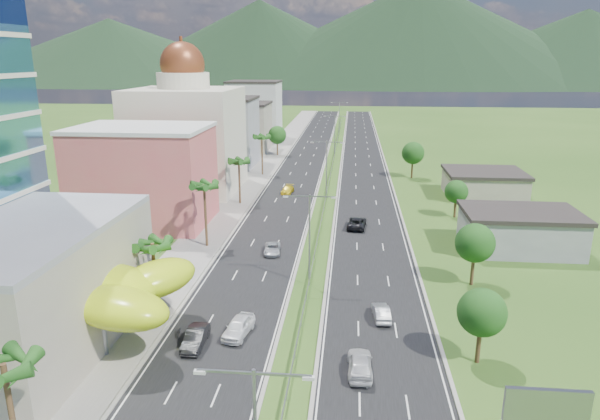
# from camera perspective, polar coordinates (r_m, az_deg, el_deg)

# --- Properties ---
(ground) EXTENTS (500.00, 500.00, 0.00)m
(ground) POSITION_cam_1_polar(r_m,az_deg,el_deg) (54.48, 0.13, -12.28)
(ground) COLOR #2D5119
(ground) RESTS_ON ground
(road_left) EXTENTS (11.00, 260.00, 0.04)m
(road_left) POSITION_cam_1_polar(r_m,az_deg,el_deg) (140.68, 0.55, 5.43)
(road_left) COLOR black
(road_left) RESTS_ON ground
(road_right) EXTENTS (11.00, 260.00, 0.04)m
(road_right) POSITION_cam_1_polar(r_m,az_deg,el_deg) (140.19, 6.69, 5.28)
(road_right) COLOR black
(road_right) RESTS_ON ground
(sidewalk_left) EXTENTS (7.00, 260.00, 0.12)m
(sidewalk_left) POSITION_cam_1_polar(r_m,az_deg,el_deg) (141.80, -3.30, 5.50)
(sidewalk_left) COLOR gray
(sidewalk_left) RESTS_ON ground
(median_guardrail) EXTENTS (0.10, 216.06, 0.76)m
(median_guardrail) POSITION_cam_1_polar(r_m,az_deg,el_deg) (122.46, 3.32, 4.10)
(median_guardrail) COLOR gray
(median_guardrail) RESTS_ON ground
(streetlight_median_b) EXTENTS (6.04, 0.25, 11.00)m
(streetlight_median_b) POSITION_cam_1_polar(r_m,az_deg,el_deg) (61.00, 1.02, -2.21)
(streetlight_median_b) COLOR gray
(streetlight_median_b) RESTS_ON ground
(streetlight_median_c) EXTENTS (6.04, 0.25, 11.00)m
(streetlight_median_c) POSITION_cam_1_polar(r_m,az_deg,el_deg) (99.71, 2.85, 4.95)
(streetlight_median_c) COLOR gray
(streetlight_median_c) RESTS_ON ground
(streetlight_median_d) EXTENTS (6.04, 0.25, 11.00)m
(streetlight_median_d) POSITION_cam_1_polar(r_m,az_deg,el_deg) (144.11, 3.74, 8.36)
(streetlight_median_d) COLOR gray
(streetlight_median_d) RESTS_ON ground
(streetlight_median_e) EXTENTS (6.04, 0.25, 11.00)m
(streetlight_median_e) POSITION_cam_1_polar(r_m,az_deg,el_deg) (188.79, 4.21, 10.16)
(streetlight_median_e) COLOR gray
(streetlight_median_e) RESTS_ON ground
(lime_canopy) EXTENTS (18.00, 15.00, 7.40)m
(lime_canopy) POSITION_cam_1_polar(r_m,az_deg,el_deg) (54.31, -22.01, -7.78)
(lime_canopy) COLOR #BFDD15
(lime_canopy) RESTS_ON ground
(pink_shophouse) EXTENTS (20.00, 15.00, 15.00)m
(pink_shophouse) POSITION_cam_1_polar(r_m,az_deg,el_deg) (88.06, -16.29, 3.35)
(pink_shophouse) COLOR #D9595E
(pink_shophouse) RESTS_ON ground
(domed_building) EXTENTS (20.00, 20.00, 28.70)m
(domed_building) POSITION_cam_1_polar(r_m,az_deg,el_deg) (108.75, -12.03, 8.01)
(domed_building) COLOR beige
(domed_building) RESTS_ON ground
(midrise_grey) EXTENTS (16.00, 15.00, 16.00)m
(midrise_grey) POSITION_cam_1_polar(r_m,az_deg,el_deg) (132.80, -8.32, 8.12)
(midrise_grey) COLOR gray
(midrise_grey) RESTS_ON ground
(midrise_beige) EXTENTS (16.00, 15.00, 13.00)m
(midrise_beige) POSITION_cam_1_polar(r_m,az_deg,el_deg) (154.26, -6.37, 8.71)
(midrise_beige) COLOR gray
(midrise_beige) RESTS_ON ground
(midrise_white) EXTENTS (16.00, 15.00, 18.00)m
(midrise_white) POSITION_cam_1_polar(r_m,az_deg,el_deg) (176.42, -4.86, 10.47)
(midrise_white) COLOR silver
(midrise_white) RESTS_ON ground
(billboard) EXTENTS (5.20, 0.35, 6.20)m
(billboard) POSITION_cam_1_polar(r_m,az_deg,el_deg) (38.72, 24.74, -19.18)
(billboard) COLOR gray
(billboard) RESTS_ON ground
(shed_near) EXTENTS (15.00, 10.00, 5.00)m
(shed_near) POSITION_cam_1_polar(r_m,az_deg,el_deg) (79.94, 22.37, -2.20)
(shed_near) COLOR gray
(shed_near) RESTS_ON ground
(shed_far) EXTENTS (14.00, 12.00, 4.40)m
(shed_far) POSITION_cam_1_polar(r_m,az_deg,el_deg) (108.48, 19.00, 2.54)
(shed_far) COLOR gray
(shed_far) RESTS_ON ground
(palm_tree_a) EXTENTS (3.60, 3.60, 9.10)m
(palm_tree_a) POSITION_cam_1_polar(r_m,az_deg,el_deg) (37.16, -29.02, -14.81)
(palm_tree_a) COLOR #47301C
(palm_tree_a) RESTS_ON ground
(palm_tree_b) EXTENTS (3.60, 3.60, 8.10)m
(palm_tree_b) POSITION_cam_1_polar(r_m,az_deg,el_deg) (56.82, -15.46, -3.87)
(palm_tree_b) COLOR #47301C
(palm_tree_b) RESTS_ON ground
(palm_tree_c) EXTENTS (3.60, 3.60, 9.60)m
(palm_tree_c) POSITION_cam_1_polar(r_m,az_deg,el_deg) (74.62, -10.18, 2.33)
(palm_tree_c) COLOR #47301C
(palm_tree_c) RESTS_ON ground
(palm_tree_d) EXTENTS (3.60, 3.60, 8.60)m
(palm_tree_d) POSITION_cam_1_polar(r_m,az_deg,el_deg) (96.64, -6.54, 5.00)
(palm_tree_d) COLOR #47301C
(palm_tree_d) RESTS_ON ground
(palm_tree_e) EXTENTS (3.60, 3.60, 9.40)m
(palm_tree_e) POSITION_cam_1_polar(r_m,az_deg,el_deg) (120.73, -4.10, 7.62)
(palm_tree_e) COLOR #47301C
(palm_tree_e) RESTS_ON ground
(leafy_tree_lfar) EXTENTS (4.90, 4.90, 8.05)m
(leafy_tree_lfar) POSITION_cam_1_polar(r_m,az_deg,el_deg) (145.58, -2.44, 7.99)
(leafy_tree_lfar) COLOR #47301C
(leafy_tree_lfar) RESTS_ON ground
(leafy_tree_ra) EXTENTS (4.20, 4.20, 6.90)m
(leafy_tree_ra) POSITION_cam_1_polar(r_m,az_deg,el_deg) (49.03, 18.83, -10.33)
(leafy_tree_ra) COLOR #47301C
(leafy_tree_ra) RESTS_ON ground
(leafy_tree_rb) EXTENTS (4.55, 4.55, 7.47)m
(leafy_tree_rb) POSITION_cam_1_polar(r_m,az_deg,el_deg) (64.87, 18.17, -3.38)
(leafy_tree_rb) COLOR #47301C
(leafy_tree_rb) RESTS_ON ground
(leafy_tree_rc) EXTENTS (3.85, 3.85, 6.33)m
(leafy_tree_rc) POSITION_cam_1_polar(r_m,az_deg,el_deg) (92.03, 16.34, 1.87)
(leafy_tree_rc) COLOR #47301C
(leafy_tree_rc) RESTS_ON ground
(leafy_tree_rd) EXTENTS (4.90, 4.90, 8.05)m
(leafy_tree_rd) POSITION_cam_1_polar(r_m,az_deg,el_deg) (120.25, 11.96, 5.96)
(leafy_tree_rd) COLOR #47301C
(leafy_tree_rd) RESTS_ON ground
(mountain_ridge) EXTENTS (860.00, 140.00, 90.00)m
(mountain_ridge) POSITION_cam_1_polar(r_m,az_deg,el_deg) (501.52, 12.18, 12.69)
(mountain_ridge) COLOR black
(mountain_ridge) RESTS_ON ground
(car_white_near_left) EXTENTS (2.82, 5.26, 1.70)m
(car_white_near_left) POSITION_cam_1_polar(r_m,az_deg,el_deg) (52.83, -6.58, -12.26)
(car_white_near_left) COLOR white
(car_white_near_left) RESTS_ON road_left
(car_dark_left) EXTENTS (1.80, 4.91, 1.61)m
(car_dark_left) POSITION_cam_1_polar(r_m,az_deg,el_deg) (51.66, -11.09, -13.23)
(car_dark_left) COLOR black
(car_dark_left) RESTS_ON road_left
(car_silver_mid_left) EXTENTS (2.52, 4.74, 1.27)m
(car_silver_mid_left) POSITION_cam_1_polar(r_m,az_deg,el_deg) (73.06, -2.98, -4.15)
(car_silver_mid_left) COLOR #AFB2B7
(car_silver_mid_left) RESTS_ON road_left
(car_yellow_far_left) EXTENTS (2.38, 4.91, 1.38)m
(car_yellow_far_left) POSITION_cam_1_polar(r_m,az_deg,el_deg) (105.08, -1.34, 2.18)
(car_yellow_far_left) COLOR yellow
(car_yellow_far_left) RESTS_ON road_left
(car_white_near_right) EXTENTS (2.17, 5.17, 1.75)m
(car_white_near_right) POSITION_cam_1_polar(r_m,az_deg,el_deg) (47.17, 6.42, -15.97)
(car_white_near_right) COLOR silver
(car_white_near_right) RESTS_ON road_right
(car_silver_right) EXTENTS (1.89, 4.43, 1.42)m
(car_silver_right) POSITION_cam_1_polar(r_m,az_deg,el_deg) (56.10, 8.67, -10.73)
(car_silver_right) COLOR #A1A3A9
(car_silver_right) RESTS_ON road_right
(car_dark_far_right) EXTENTS (3.25, 6.07, 1.62)m
(car_dark_far_right) POSITION_cam_1_polar(r_m,az_deg,el_deg) (84.17, 6.08, -1.35)
(car_dark_far_right) COLOR black
(car_dark_far_right) RESTS_ON road_right
(motorcycle) EXTENTS (0.81, 1.78, 1.10)m
(motorcycle) POSITION_cam_1_polar(r_m,az_deg,el_deg) (53.74, -12.77, -12.42)
(motorcycle) COLOR black
(motorcycle) RESTS_ON road_left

